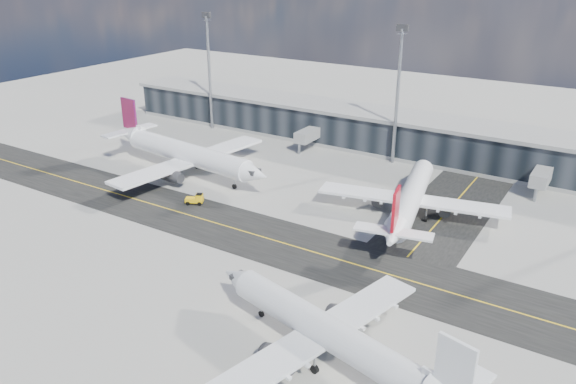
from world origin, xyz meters
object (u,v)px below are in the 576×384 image
(baggage_tug, at_px, (196,199))
(service_van, at_px, (421,175))
(airliner_af, at_px, (185,153))
(airliner_redtail, at_px, (411,198))
(airliner_near, at_px, (330,334))

(baggage_tug, relative_size, service_van, 0.60)
(airliner_af, relative_size, baggage_tug, 12.49)
(airliner_af, distance_m, airliner_redtail, 46.82)
(airliner_af, bearing_deg, airliner_near, 62.66)
(airliner_near, relative_size, baggage_tug, 10.15)
(airliner_af, bearing_deg, airliner_redtail, 101.49)
(baggage_tug, bearing_deg, airliner_near, 31.75)
(airliner_near, bearing_deg, baggage_tug, 72.40)
(airliner_near, relative_size, service_van, 6.08)
(airliner_redtail, distance_m, service_van, 19.34)
(baggage_tug, height_order, service_van, baggage_tug)
(airliner_near, distance_m, baggage_tug, 47.36)
(airliner_redtail, relative_size, baggage_tug, 10.79)
(airliner_redtail, height_order, service_van, airliner_redtail)
(airliner_af, xyz_separation_m, airliner_near, (52.47, -35.81, -0.76))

